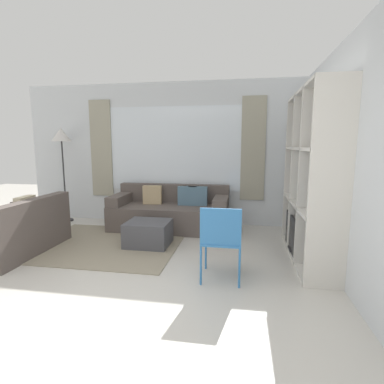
# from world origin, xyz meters

# --- Properties ---
(ground_plane) EXTENTS (16.00, 16.00, 0.00)m
(ground_plane) POSITION_xyz_m (0.00, 0.00, 0.00)
(ground_plane) COLOR beige
(wall_back) EXTENTS (6.03, 0.11, 2.70)m
(wall_back) POSITION_xyz_m (0.00, 3.32, 1.36)
(wall_back) COLOR silver
(wall_back) RESTS_ON ground_plane
(wall_right) EXTENTS (0.07, 4.49, 2.70)m
(wall_right) POSITION_xyz_m (2.45, 1.65, 1.35)
(wall_right) COLOR silver
(wall_right) RESTS_ON ground_plane
(area_rug) EXTENTS (2.24, 1.93, 0.01)m
(area_rug) POSITION_xyz_m (-0.74, 1.77, 0.01)
(area_rug) COLOR gray
(area_rug) RESTS_ON ground_plane
(shelving_unit) EXTENTS (0.42, 1.86, 2.21)m
(shelving_unit) POSITION_xyz_m (2.24, 1.71, 1.06)
(shelving_unit) COLOR #515660
(shelving_unit) RESTS_ON ground_plane
(couch_main) EXTENTS (2.10, 0.91, 0.78)m
(couch_main) POSITION_xyz_m (0.03, 2.82, 0.30)
(couch_main) COLOR #564C47
(couch_main) RESTS_ON ground_plane
(couch_side) EXTENTS (0.91, 1.46, 0.78)m
(couch_side) POSITION_xyz_m (-1.85, 1.22, 0.30)
(couch_side) COLOR #564C47
(couch_side) RESTS_ON ground_plane
(ottoman) EXTENTS (0.65, 0.57, 0.38)m
(ottoman) POSITION_xyz_m (-0.07, 1.83, 0.19)
(ottoman) COLOR #47474C
(ottoman) RESTS_ON ground_plane
(floor_lamp) EXTENTS (0.37, 0.37, 1.86)m
(floor_lamp) POSITION_xyz_m (-2.19, 3.01, 1.62)
(floor_lamp) COLOR black
(floor_lamp) RESTS_ON ground_plane
(folding_chair) EXTENTS (0.44, 0.46, 0.86)m
(folding_chair) POSITION_xyz_m (1.11, 0.79, 0.52)
(folding_chair) COLOR #3375B7
(folding_chair) RESTS_ON ground_plane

